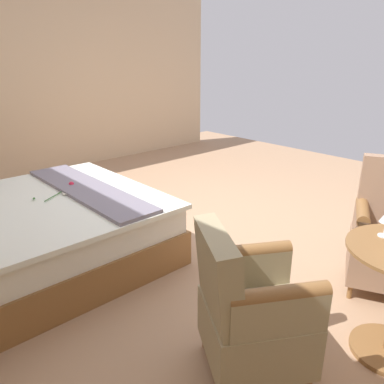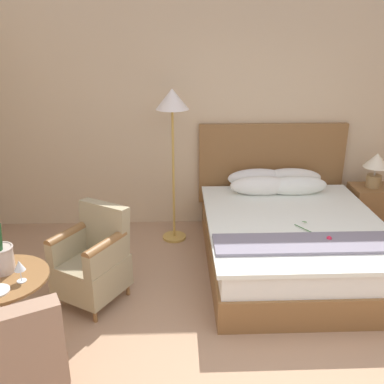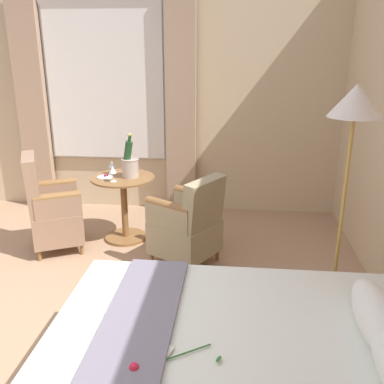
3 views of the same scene
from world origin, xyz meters
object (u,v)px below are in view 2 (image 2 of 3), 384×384
Objects in this scene: nightstand at (369,210)px; armchair_by_window at (93,261)px; armchair_facing_bed at (18,379)px; champagne_bucket at (0,255)px; side_table_round at (7,312)px; bed at (288,233)px; wine_glass_near_edge at (19,266)px; bedside_lamp at (376,165)px; floor_lamp_brass at (172,113)px.

armchair_by_window reaches higher than nightstand.
champagne_bucket is at bearing 113.20° from armchair_facing_bed.
armchair_facing_bed is (0.32, -0.68, 0.02)m from side_table_round.
champagne_bucket reaches higher than armchair_by_window.
bed is 2.82m from side_table_round.
armchair_facing_bed reaches higher than armchair_by_window.
champagne_bucket is 0.22m from wine_glass_near_edge.
bedside_lamp is 0.47× the size of armchair_by_window.
floor_lamp_brass is at bearing 70.92° from armchair_facing_bed.
armchair_facing_bed is at bearing -65.06° from side_table_round.
nightstand is at bearing 22.38° from armchair_by_window.
wine_glass_near_edge is (-2.29, -1.43, 0.49)m from bed.
wine_glass_near_edge is (-1.06, -2.02, -0.69)m from floor_lamp_brass.
floor_lamp_brass is 1.99× the size of armchair_by_window.
nightstand is 4.15m from side_table_round.
champagne_bucket is at bearing 143.01° from wine_glass_near_edge.
bed is 1.26× the size of floor_lamp_brass.
bed is 1.43m from bedside_lamp.
bedside_lamp is 4.29m from armchair_facing_bed.
floor_lamp_brass is (-2.38, -0.07, 1.22)m from nightstand.
bed is at bearing -150.62° from nightstand.
side_table_round is at bearing -83.29° from champagne_bucket.
side_table_round is (-3.62, -2.03, 0.11)m from nightstand.
nightstand is at bearing 0.00° from bedside_lamp.
armchair_facing_bed is at bearing -109.08° from floor_lamp_brass.
floor_lamp_brass is 2.57m from side_table_round.
bedside_lamp is 2.55× the size of wine_glass_near_edge.
side_table_round is 0.45m from champagne_bucket.
floor_lamp_brass is 10.83× the size of wine_glass_near_edge.
floor_lamp_brass reaches higher than bedside_lamp.
bed is 3.17× the size of side_table_round.
wine_glass_near_edge is (0.17, -0.05, 0.42)m from side_table_round.
bedside_lamp is 4.03m from wine_glass_near_edge.
bedside_lamp is (-0.00, 0.00, 0.58)m from nightstand.
champagne_bucket is (-3.62, -1.95, 0.55)m from nightstand.
bedside_lamp is 0.90× the size of champagne_bucket.
nightstand is 0.67× the size of armchair_by_window.
bed reaches higher than wine_glass_near_edge.
bed is at bearing -150.62° from bedside_lamp.
armchair_facing_bed is (-0.18, -1.43, 0.03)m from armchair_by_window.
wine_glass_near_edge is at bearing -148.82° from bedside_lamp.
wine_glass_near_edge is 0.16× the size of armchair_facing_bed.
floor_lamp_brass reaches higher than armchair_facing_bed.
nightstand is at bearing 39.44° from armchair_facing_bed.
floor_lamp_brass is at bearing 58.95° from armchair_by_window.
armchair_facing_bed is (-2.14, -2.06, 0.09)m from bed.
armchair_by_window reaches higher than wine_glass_near_edge.
floor_lamp_brass is 1.81m from armchair_by_window.
bedside_lamp is at bearing 29.38° from bed.
floor_lamp_brass reaches higher than nightstand.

